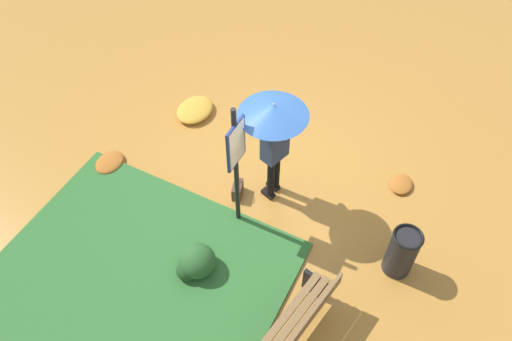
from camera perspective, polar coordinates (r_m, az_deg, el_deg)
The scene contains 11 objects.
ground_plane at distance 8.21m, azimuth 1.49°, elevation -1.08°, with size 18.00×18.00×0.00m, color #B27A33.
grass_verge at distance 7.20m, azimuth -17.13°, elevation -16.38°, with size 4.80×4.00×0.05m.
person_with_umbrella at distance 6.84m, azimuth 2.05°, elevation 4.96°, with size 0.96×0.96×2.04m.
info_sign_post at distance 6.61m, azimuth -2.27°, elevation 1.54°, with size 0.44×0.07×2.30m.
handbag at distance 7.93m, azimuth -2.12°, elevation -2.16°, with size 0.33×0.23×0.37m.
park_bench at distance 6.54m, azimuth 4.91°, elevation -16.72°, with size 1.41×0.62×0.75m.
trash_bin at distance 7.22m, azimuth 16.27°, elevation -8.93°, with size 0.42×0.42×0.83m.
shrub_cluster at distance 7.14m, azimuth -6.92°, elevation -10.38°, with size 0.57×0.52×0.47m.
leaf_pile_near_person at distance 9.29m, azimuth -6.98°, elevation 6.90°, with size 0.77×0.62×0.17m.
leaf_pile_by_bench at distance 8.42m, azimuth 16.22°, elevation -1.50°, with size 0.44×0.35×0.10m.
leaf_pile_far_path at distance 8.73m, azimuth -16.34°, elevation 0.92°, with size 0.53×0.43×0.12m.
Camera 1 is at (4.67, 2.16, 6.40)m, focal length 35.11 mm.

